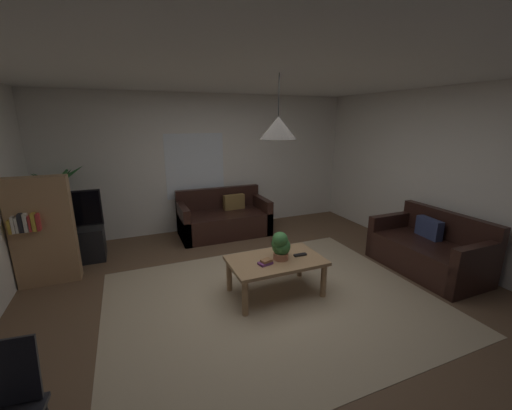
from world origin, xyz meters
TOP-DOWN VIEW (x-y plane):
  - floor at (0.00, 0.00)m, footprint 5.70×5.34m
  - rug at (0.00, -0.20)m, footprint 3.71×2.94m
  - wall_back at (0.00, 2.70)m, footprint 5.82×0.06m
  - wall_right at (2.88, 0.00)m, footprint 0.06×5.34m
  - ceiling at (0.00, 0.00)m, footprint 5.70×5.34m
  - window_pane at (-0.25, 2.67)m, footprint 1.08×0.01m
  - couch_under_window at (0.14, 2.19)m, footprint 1.60×0.83m
  - couch_right_side at (2.37, -0.30)m, footprint 0.83×1.46m
  - coffee_table at (0.11, -0.05)m, footprint 1.12×0.68m
  - book_on_table_0 at (-0.06, -0.13)m, footprint 0.18×0.14m
  - book_on_table_1 at (-0.05, -0.13)m, footprint 0.14×0.11m
  - remote_on_table_0 at (0.43, -0.08)m, footprint 0.16×0.06m
  - potted_plant_on_table at (0.16, -0.07)m, footprint 0.23×0.23m
  - tv_stand at (-2.30, 1.92)m, footprint 0.90×0.44m
  - tv at (-2.30, 1.90)m, footprint 0.95×0.16m
  - potted_palm_corner at (-2.46, 2.47)m, footprint 0.82×0.88m
  - bookshelf_corner at (-2.49, 1.33)m, footprint 0.70×0.31m
  - pendant_lamp at (0.11, -0.05)m, footprint 0.39×0.39m

SIDE VIEW (x-z plane):
  - floor at x=0.00m, z-range -0.02..0.00m
  - rug at x=0.00m, z-range 0.00..0.01m
  - tv_stand at x=-2.30m, z-range 0.00..0.50m
  - couch_under_window at x=0.14m, z-range -0.14..0.68m
  - couch_right_side at x=2.37m, z-range -0.13..0.69m
  - coffee_table at x=0.11m, z-range 0.16..0.62m
  - remote_on_table_0 at x=0.43m, z-range 0.46..0.48m
  - book_on_table_0 at x=-0.06m, z-range 0.46..0.49m
  - book_on_table_1 at x=-0.05m, z-range 0.49..0.52m
  - potted_plant_on_table at x=0.16m, z-range 0.46..0.81m
  - potted_palm_corner at x=-2.46m, z-range -0.03..1.41m
  - bookshelf_corner at x=-2.49m, z-range 0.01..1.41m
  - tv at x=-2.30m, z-range 0.51..1.09m
  - window_pane at x=-0.25m, z-range 0.63..1.83m
  - wall_back at x=0.00m, z-range 0.00..2.53m
  - wall_right at x=2.88m, z-range 0.00..2.53m
  - pendant_lamp at x=0.11m, z-range 1.65..2.32m
  - ceiling at x=0.00m, z-range 2.53..2.55m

